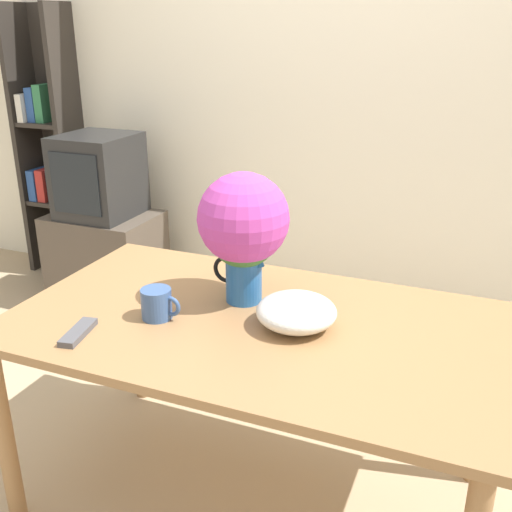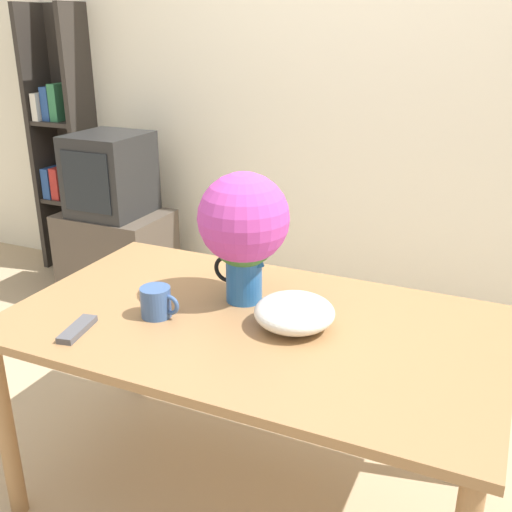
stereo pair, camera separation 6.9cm
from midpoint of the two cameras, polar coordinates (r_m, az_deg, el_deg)
ground_plane at (r=2.49m, az=-3.21°, el=-19.35°), size 12.00×12.00×0.00m
wall_back at (r=3.41m, az=9.36°, el=15.59°), size 8.00×0.05×2.60m
table at (r=1.98m, az=0.68°, el=-8.25°), size 1.58×0.92×0.72m
flower_vase at (r=1.98m, az=-0.18°, el=2.82°), size 0.31×0.31×0.45m
coffee_mug at (r=1.97m, az=-8.44°, el=-4.38°), size 0.14×0.10×0.10m
white_bowl at (r=1.88m, az=4.73°, el=-5.38°), size 0.25×0.25×0.10m
remote_control at (r=1.94m, az=-15.66°, el=-6.74°), size 0.08×0.17×0.02m
tv_stand at (r=3.78m, az=-12.53°, el=-0.04°), size 0.62×0.46×0.56m
tv_set at (r=3.63m, az=-13.19°, el=7.57°), size 0.41×0.44×0.47m
bookshelf at (r=4.27m, az=-17.29°, el=9.95°), size 0.39×0.26×1.75m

